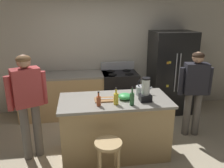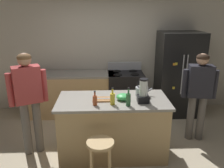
{
  "view_description": "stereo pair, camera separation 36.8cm",
  "coord_description": "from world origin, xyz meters",
  "views": [
    {
      "loc": [
        -0.52,
        -3.29,
        2.27
      ],
      "look_at": [
        0.0,
        0.3,
        1.1
      ],
      "focal_mm": 37.33,
      "sensor_mm": 36.0,
      "label": 1
    },
    {
      "loc": [
        -0.16,
        -3.33,
        2.27
      ],
      "look_at": [
        0.0,
        0.3,
        1.1
      ],
      "focal_mm": 37.33,
      "sensor_mm": 36.0,
      "label": 2
    }
  ],
  "objects": [
    {
      "name": "ground_plane",
      "position": [
        0.0,
        0.0,
        0.0
      ],
      "size": [
        14.0,
        14.0,
        0.0
      ],
      "primitive_type": "plane",
      "color": "beige"
    },
    {
      "name": "back_wall",
      "position": [
        0.0,
        1.95,
        1.35
      ],
      "size": [
        8.0,
        0.1,
        2.7
      ],
      "primitive_type": "cube",
      "color": "beige",
      "rests_on": "ground_plane"
    },
    {
      "name": "kitchen_island",
      "position": [
        0.0,
        0.0,
        0.48
      ],
      "size": [
        1.71,
        0.83,
        0.95
      ],
      "color": "tan",
      "rests_on": "ground_plane"
    },
    {
      "name": "back_counter_run",
      "position": [
        -0.8,
        1.55,
        0.47
      ],
      "size": [
        2.0,
        0.64,
        0.95
      ],
      "color": "tan",
      "rests_on": "ground_plane"
    },
    {
      "name": "refrigerator",
      "position": [
        1.5,
        1.5,
        0.91
      ],
      "size": [
        0.9,
        0.73,
        1.82
      ],
      "color": "black",
      "rests_on": "ground_plane"
    },
    {
      "name": "stove_range",
      "position": [
        0.35,
        1.52,
        0.48
      ],
      "size": [
        0.76,
        0.65,
        1.13
      ],
      "color": "black",
      "rests_on": "ground_plane"
    },
    {
      "name": "person_by_island_left",
      "position": [
        -1.3,
        0.09,
        1.01
      ],
      "size": [
        0.58,
        0.36,
        1.66
      ],
      "color": "#66605B",
      "rests_on": "ground_plane"
    },
    {
      "name": "person_by_sink_right",
      "position": [
        1.51,
        0.38,
        0.95
      ],
      "size": [
        0.6,
        0.28,
        1.58
      ],
      "color": "#66605B",
      "rests_on": "ground_plane"
    },
    {
      "name": "bar_stool",
      "position": [
        -0.19,
        -0.7,
        0.5
      ],
      "size": [
        0.36,
        0.36,
        0.64
      ],
      "color": "tan",
      "rests_on": "ground_plane"
    },
    {
      "name": "blender_appliance",
      "position": [
        0.44,
        -0.13,
        1.1
      ],
      "size": [
        0.17,
        0.17,
        0.36
      ],
      "color": "black",
      "rests_on": "kitchen_island"
    },
    {
      "name": "bottle_olive_oil",
      "position": [
        0.21,
        -0.26,
        1.05
      ],
      "size": [
        0.07,
        0.07,
        0.28
      ],
      "color": "#2D6638",
      "rests_on": "kitchen_island"
    },
    {
      "name": "bottle_soda",
      "position": [
        -0.01,
        -0.2,
        1.04
      ],
      "size": [
        0.07,
        0.07,
        0.26
      ],
      "color": "yellow",
      "rests_on": "kitchen_island"
    },
    {
      "name": "bottle_cooking_sauce",
      "position": [
        -0.27,
        -0.22,
        1.03
      ],
      "size": [
        0.06,
        0.06,
        0.22
      ],
      "color": "#B24C26",
      "rests_on": "kitchen_island"
    },
    {
      "name": "mixing_bowl",
      "position": [
        0.16,
        -0.03,
        0.99
      ],
      "size": [
        0.21,
        0.21,
        0.09
      ],
      "primitive_type": "ellipsoid",
      "color": "#3FB259",
      "rests_on": "kitchen_island"
    },
    {
      "name": "tea_kettle",
      "position": [
        0.47,
        0.14,
        1.03
      ],
      "size": [
        0.28,
        0.2,
        0.27
      ],
      "color": "#B7BABF",
      "rests_on": "kitchen_island"
    },
    {
      "name": "cutting_board",
      "position": [
        -0.16,
        -0.02,
        0.96
      ],
      "size": [
        0.3,
        0.2,
        0.02
      ],
      "primitive_type": "cube",
      "color": "#9E6B3D",
      "rests_on": "kitchen_island"
    },
    {
      "name": "chef_knife",
      "position": [
        -0.14,
        -0.02,
        0.97
      ],
      "size": [
        0.22,
        0.04,
        0.01
      ],
      "primitive_type": "cube",
      "rotation": [
        0.0,
        0.0,
        -0.04
      ],
      "color": "#B7BABF",
      "rests_on": "cutting_board"
    }
  ]
}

